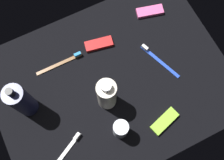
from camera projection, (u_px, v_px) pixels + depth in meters
ground_plane at (112, 83)px, 100.78cm from camera, size 84.00×64.00×1.20cm
lotion_bottle at (21, 101)px, 88.75cm from camera, size 6.61×6.61×20.81cm
bodywash_bottle at (107, 95)px, 90.25cm from camera, size 6.45×6.45×18.28cm
deodorant_stick at (121, 129)px, 90.24cm from camera, size 5.02×5.02×9.84cm
toothbrush_blue at (158, 59)px, 102.32cm from camera, size 7.49×17.26×2.10cm
toothbrush_brown at (62, 62)px, 101.93cm from camera, size 18.00×1.25×2.10cm
toothbrush_white at (65, 152)px, 92.20cm from camera, size 16.51×9.40×2.10cm
snack_bar_red at (99, 44)px, 104.02cm from camera, size 10.97×5.88×1.50cm
snack_bar_pink at (150, 11)px, 108.25cm from camera, size 11.07×6.46×1.50cm
snack_bar_lime at (164, 121)px, 95.21cm from camera, size 11.11×6.78×1.50cm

